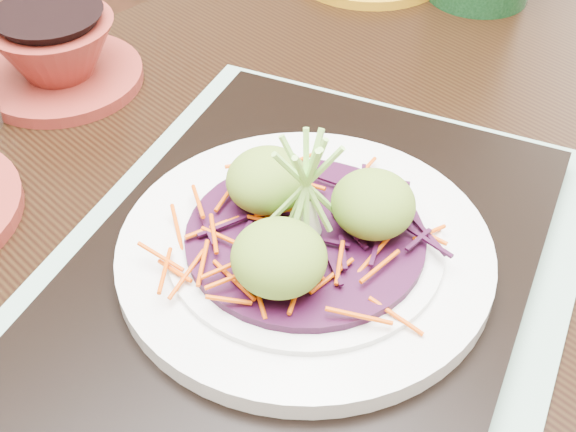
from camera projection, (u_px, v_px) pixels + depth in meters
dining_table at (260, 291)px, 0.73m from camera, size 1.16×0.83×0.69m
placemat at (304, 279)px, 0.61m from camera, size 0.61×0.56×0.00m
serving_tray at (305, 269)px, 0.60m from camera, size 0.52×0.48×0.02m
white_plate at (305, 251)px, 0.59m from camera, size 0.28×0.28×0.02m
cabbage_bed at (305, 237)px, 0.58m from camera, size 0.17×0.17×0.01m
carrot_julienne at (305, 229)px, 0.57m from camera, size 0.21×0.21×0.01m
guacamole_scoops at (306, 213)px, 0.56m from camera, size 0.15×0.13×0.05m
scallion_garnish at (306, 189)px, 0.55m from camera, size 0.06×0.06×0.10m
terracotta_bowl_set at (57, 56)px, 0.79m from camera, size 0.17×0.17×0.07m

